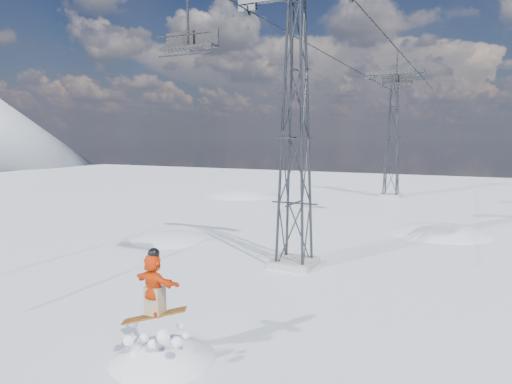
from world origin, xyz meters
The scene contains 7 objects.
ground centered at (0.00, 0.00, 0.00)m, with size 120.00×120.00×0.00m, color white.
snow_terrain centered at (-4.77, 21.24, -9.59)m, with size 39.00×37.00×22.00m.
lift_tower_near centered at (0.80, 8.00, 5.47)m, with size 5.20×1.80×11.43m.
lift_tower_far centered at (0.80, 33.00, 5.47)m, with size 5.20×1.80×11.43m.
haul_cables centered at (0.80, 19.50, 10.85)m, with size 4.46×51.00×0.06m.
lift_chair_near centered at (-1.40, 3.54, 8.77)m, with size 2.10×0.60×2.60m.
lift_chair_mid centered at (3.00, 19.81, 9.01)m, with size 1.85×0.53×2.30m.
Camera 1 is at (7.54, -9.93, 5.55)m, focal length 32.00 mm.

